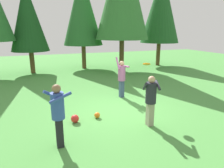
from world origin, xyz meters
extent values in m
plane|color=#4C9342|center=(0.00, 0.00, 0.00)|extent=(40.00, 40.00, 0.00)
cube|color=#38476B|center=(0.70, 1.48, 0.39)|extent=(0.19, 0.22, 0.79)
cylinder|color=#A85693|center=(0.70, 1.48, 1.13)|extent=(0.34, 0.34, 0.69)
sphere|color=tan|center=(0.70, 1.48, 1.58)|extent=(0.22, 0.22, 0.22)
cylinder|color=#A85693|center=(0.90, 1.49, 1.43)|extent=(0.12, 0.59, 0.13)
cylinder|color=#A85693|center=(0.50, 1.47, 1.60)|extent=(0.10, 0.38, 0.54)
cube|color=gray|center=(0.45, -1.50, 0.39)|extent=(0.19, 0.22, 0.77)
cylinder|color=#23232D|center=(0.45, -1.50, 1.11)|extent=(0.34, 0.34, 0.67)
sphere|color=tan|center=(0.45, -1.50, 1.54)|extent=(0.22, 0.22, 0.22)
cylinder|color=#23232D|center=(0.26, -1.43, 1.32)|extent=(0.26, 0.52, 0.37)
cylinder|color=#23232D|center=(0.64, -1.57, 1.37)|extent=(0.28, 0.57, 0.20)
cube|color=black|center=(-2.43, -1.75, 0.40)|extent=(0.19, 0.22, 0.81)
cylinder|color=#334C9E|center=(-2.43, -1.75, 1.16)|extent=(0.34, 0.34, 0.70)
sphere|color=#8C6647|center=(-2.43, -1.75, 1.61)|extent=(0.23, 0.23, 0.23)
cylinder|color=#334C9E|center=(-2.50, -1.57, 1.38)|extent=(0.53, 0.27, 0.39)
cylinder|color=#334C9E|center=(-2.36, -1.94, 1.43)|extent=(0.59, 0.29, 0.21)
cylinder|color=orange|center=(0.83, -0.48, 1.85)|extent=(0.36, 0.36, 0.13)
sphere|color=orange|center=(-1.00, -0.37, 0.10)|extent=(0.21, 0.21, 0.21)
sphere|color=white|center=(-2.23, 1.99, 0.14)|extent=(0.27, 0.27, 0.27)
sphere|color=red|center=(-1.81, -0.46, 0.14)|extent=(0.27, 0.27, 0.27)
cylinder|color=brown|center=(7.09, 8.45, 1.79)|extent=(0.34, 0.34, 3.59)
cone|color=#1E5123|center=(7.09, 8.45, 4.84)|extent=(3.23, 3.23, 5.74)
cylinder|color=brown|center=(0.68, 9.28, 1.70)|extent=(0.33, 0.33, 3.39)
cone|color=#28662D|center=(0.68, 9.28, 4.58)|extent=(3.05, 3.05, 5.43)
cylinder|color=brown|center=(3.11, 7.23, 2.14)|extent=(0.35, 0.35, 4.28)
cylinder|color=brown|center=(-3.22, 8.75, 1.44)|extent=(0.33, 0.33, 2.87)
cone|color=#19471E|center=(-3.22, 8.75, 3.88)|extent=(2.59, 2.59, 4.60)
camera|label=1|loc=(-2.78, -6.74, 3.03)|focal=32.28mm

